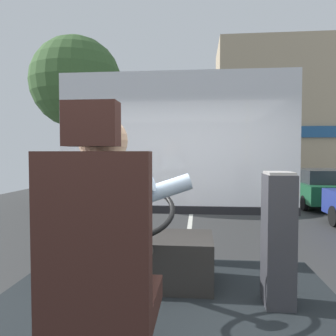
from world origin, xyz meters
The scene contains 9 objects.
ground centered at (0.00, 8.80, -0.02)m, with size 18.00×44.00×0.06m.
driver_seat centered at (-0.20, -0.37, 1.36)m, with size 0.48×0.48×1.30m.
bus_driver centered at (-0.20, -0.25, 1.56)m, with size 0.81×0.62×0.82m.
steering_console centered at (-0.20, 0.92, 1.03)m, with size 1.10×1.02×0.85m.
fare_box centered at (0.81, 0.63, 1.29)m, with size 0.20×0.26×0.96m.
windshield_panel centered at (0.00, 1.62, 1.85)m, with size 2.50×0.08×1.48m.
street_tree centered at (-4.33, 10.15, 4.54)m, with size 3.37×3.37×6.24m.
shop_building centered at (6.83, 18.52, 4.18)m, with size 10.97×4.55×8.36m.
parked_car_green centered at (4.68, 10.66, 0.69)m, with size 1.98×4.10×1.33m.
Camera 1 is at (0.24, -1.75, 1.90)m, focal length 34.82 mm.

